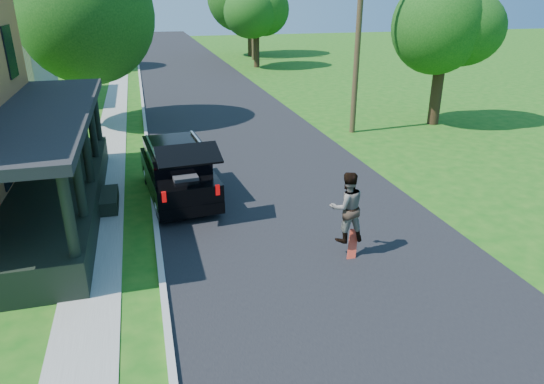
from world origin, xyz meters
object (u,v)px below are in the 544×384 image
object	(u,v)px
tree_right_near	(444,21)
utility_pole_near	(359,20)
skateboarder	(347,207)
black_suv	(178,171)

from	to	relation	value
tree_right_near	utility_pole_near	xyz separation A→B (m)	(-4.55, -0.45, 0.14)
skateboarder	black_suv	bearing A→B (deg)	-53.16
black_suv	skateboarder	world-z (taller)	black_suv
skateboarder	utility_pole_near	world-z (taller)	utility_pole_near
tree_right_near	utility_pole_near	size ratio (longest dim) A/B	0.75
utility_pole_near	black_suv	bearing A→B (deg)	-148.60
black_suv	utility_pole_near	xyz separation A→B (m)	(8.62, 5.81, 4.16)
black_suv	utility_pole_near	world-z (taller)	utility_pole_near
skateboarder	tree_right_near	world-z (taller)	tree_right_near
skateboarder	tree_right_near	distance (m)	15.09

